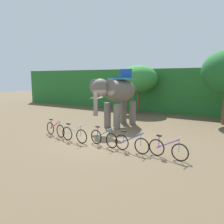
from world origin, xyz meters
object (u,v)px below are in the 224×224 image
object	(u,v)px
tree_far_right	(139,79)
bike_teal	(104,138)
bike_blue	(131,143)
bike_purple	(168,149)
bike_red	(55,129)
elephant	(117,93)
bike_white	(74,134)

from	to	relation	value
tree_far_right	bike_teal	world-z (taller)	tree_far_right
bike_blue	bike_purple	bearing A→B (deg)	2.05
bike_red	elephant	bearing A→B (deg)	66.62
bike_blue	bike_purple	distance (m)	1.60
bike_purple	elephant	bearing A→B (deg)	138.96
bike_red	bike_teal	world-z (taller)	same
tree_far_right	bike_red	world-z (taller)	tree_far_right
elephant	bike_purple	size ratio (longest dim) A/B	2.47
elephant	bike_blue	distance (m)	5.54
bike_red	bike_teal	xyz separation A→B (m)	(3.32, -0.15, 0.00)
bike_teal	bike_blue	xyz separation A→B (m)	(1.53, -0.11, 0.00)
bike_white	bike_blue	world-z (taller)	same
bike_blue	tree_far_right	bearing A→B (deg)	113.41
elephant	bike_white	world-z (taller)	elephant
bike_teal	bike_purple	world-z (taller)	same
bike_red	bike_purple	world-z (taller)	same
bike_purple	bike_teal	bearing A→B (deg)	179.08
tree_far_right	bike_white	size ratio (longest dim) A/B	2.52
bike_red	bike_purple	distance (m)	6.44
tree_far_right	bike_white	world-z (taller)	tree_far_right
elephant	bike_red	bearing A→B (deg)	-113.38
bike_red	bike_purple	bearing A→B (deg)	-1.77
tree_far_right	bike_red	distance (m)	10.26
bike_teal	bike_blue	bearing A→B (deg)	-4.02
tree_far_right	bike_white	distance (m)	10.65
tree_far_right	elephant	bearing A→B (deg)	-78.20
bike_red	tree_far_right	bearing A→B (deg)	87.37
elephant	bike_blue	size ratio (longest dim) A/B	2.47
elephant	bike_teal	world-z (taller)	elephant
bike_white	bike_blue	size ratio (longest dim) A/B	1.00
bike_red	bike_white	size ratio (longest dim) A/B	0.99
bike_purple	bike_red	bearing A→B (deg)	178.23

